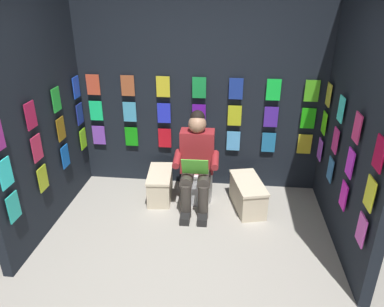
# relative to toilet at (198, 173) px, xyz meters

# --- Properties ---
(ground_plane) EXTENTS (30.00, 30.00, 0.00)m
(ground_plane) POSITION_rel_toilet_xyz_m (0.02, 1.65, -0.33)
(ground_plane) COLOR #9E998E
(display_wall_back) EXTENTS (3.19, 0.14, 2.47)m
(display_wall_back) POSITION_rel_toilet_xyz_m (0.02, -0.41, 0.91)
(display_wall_back) COLOR black
(display_wall_back) RESTS_ON ground
(display_wall_left) EXTENTS (0.14, 2.01, 2.47)m
(display_wall_left) POSITION_rel_toilet_xyz_m (-1.57, 0.64, 0.91)
(display_wall_left) COLOR black
(display_wall_left) RESTS_ON ground
(display_wall_right) EXTENTS (0.14, 2.01, 2.47)m
(display_wall_right) POSITION_rel_toilet_xyz_m (1.62, 0.64, 0.91)
(display_wall_right) COLOR black
(display_wall_right) RESTS_ON ground
(toilet) EXTENTS (0.41, 0.56, 0.77)m
(toilet) POSITION_rel_toilet_xyz_m (0.00, 0.00, 0.00)
(toilet) COLOR white
(toilet) RESTS_ON ground
(person_reading) EXTENTS (0.53, 0.69, 1.19)m
(person_reading) POSITION_rel_toilet_xyz_m (-0.00, 0.23, 0.27)
(person_reading) COLOR maroon
(person_reading) RESTS_ON ground
(comic_longbox_near) EXTENTS (0.35, 0.63, 0.35)m
(comic_longbox_near) POSITION_rel_toilet_xyz_m (0.47, 0.09, -0.15)
(comic_longbox_near) COLOR beige
(comic_longbox_near) RESTS_ON ground
(comic_longbox_far) EXTENTS (0.47, 0.73, 0.36)m
(comic_longbox_far) POSITION_rel_toilet_xyz_m (-0.63, 0.20, -0.15)
(comic_longbox_far) COLOR beige
(comic_longbox_far) RESTS_ON ground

